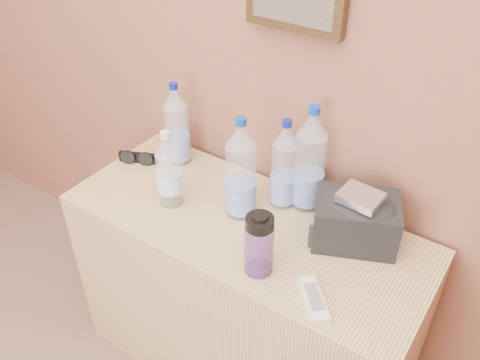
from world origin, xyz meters
name	(u,v)px	position (x,y,z in m)	size (l,w,h in m)	color
dresser	(244,299)	(0.02, 1.74, 0.37)	(1.17, 0.49, 0.73)	#B18C4B
pet_large_a	(177,128)	(-0.37, 1.89, 0.87)	(0.08, 0.08, 0.31)	silver
pet_large_b	(284,168)	(0.07, 1.89, 0.87)	(0.08, 0.08, 0.31)	silver
pet_large_c	(309,164)	(0.13, 1.93, 0.89)	(0.10, 0.10, 0.36)	white
pet_large_d	(241,173)	(-0.02, 1.77, 0.88)	(0.09, 0.09, 0.35)	#CAE8FE
pet_small	(169,173)	(-0.24, 1.68, 0.85)	(0.08, 0.08, 0.27)	#C7EBFC
nalgene_bottle	(259,244)	(0.16, 1.59, 0.83)	(0.08, 0.08, 0.20)	#633698
sunglasses	(138,157)	(-0.49, 1.79, 0.75)	(0.14, 0.05, 0.04)	black
ac_remote	(314,300)	(0.35, 1.57, 0.74)	(0.15, 0.05, 0.02)	white
toiletry_bag	(356,219)	(0.33, 1.86, 0.81)	(0.24, 0.17, 0.16)	black
foil_packet	(361,197)	(0.34, 1.84, 0.91)	(0.11, 0.10, 0.02)	silver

